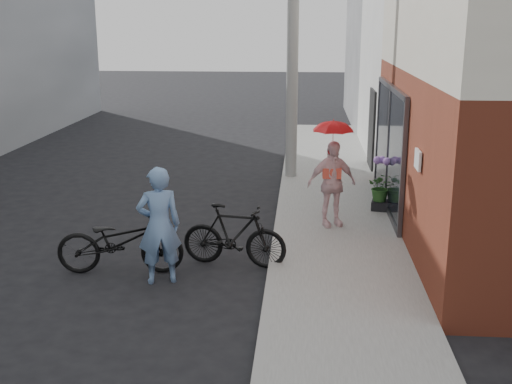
# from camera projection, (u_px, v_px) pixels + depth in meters

# --- Properties ---
(ground) EXTENTS (80.00, 80.00, 0.00)m
(ground) POSITION_uv_depth(u_px,v_px,m) (214.00, 269.00, 10.35)
(ground) COLOR black
(ground) RESTS_ON ground
(sidewalk) EXTENTS (2.20, 24.00, 0.12)m
(sidewalk) POSITION_uv_depth(u_px,v_px,m) (339.00, 230.00, 12.11)
(sidewalk) COLOR gray
(sidewalk) RESTS_ON ground
(curb) EXTENTS (0.12, 24.00, 0.12)m
(curb) POSITION_uv_depth(u_px,v_px,m) (278.00, 228.00, 12.19)
(curb) COLOR #9E9E99
(curb) RESTS_ON ground
(east_building_far) EXTENTS (8.00, 8.00, 7.00)m
(east_building_far) POSITION_uv_depth(u_px,v_px,m) (459.00, 30.00, 24.32)
(east_building_far) COLOR slate
(east_building_far) RESTS_ON ground
(utility_pole) EXTENTS (0.28, 0.28, 7.00)m
(utility_pole) POSITION_uv_depth(u_px,v_px,m) (293.00, 37.00, 15.13)
(utility_pole) COLOR #9E9E99
(utility_pole) RESTS_ON ground
(officer) EXTENTS (0.77, 0.63, 1.82)m
(officer) POSITION_uv_depth(u_px,v_px,m) (159.00, 226.00, 9.63)
(officer) COLOR #6B8FBF
(officer) RESTS_ON ground
(bike_left) EXTENTS (2.05, 0.89, 1.05)m
(bike_left) POSITION_uv_depth(u_px,v_px,m) (120.00, 241.00, 10.10)
(bike_left) COLOR black
(bike_left) RESTS_ON ground
(bike_right) EXTENTS (1.78, 0.76, 1.04)m
(bike_right) POSITION_uv_depth(u_px,v_px,m) (234.00, 235.00, 10.38)
(bike_right) COLOR black
(bike_right) RESTS_ON ground
(kimono_woman) EXTENTS (1.03, 0.70, 1.63)m
(kimono_woman) POSITION_uv_depth(u_px,v_px,m) (332.00, 184.00, 11.98)
(kimono_woman) COLOR #FFD5D9
(kimono_woman) RESTS_ON sidewalk
(parasol) EXTENTS (0.74, 0.74, 0.65)m
(parasol) POSITION_uv_depth(u_px,v_px,m) (333.00, 123.00, 11.68)
(parasol) COLOR red
(parasol) RESTS_ON kimono_woman
(planter) EXTENTS (0.41, 0.41, 0.18)m
(planter) POSITION_uv_depth(u_px,v_px,m) (380.00, 205.00, 13.15)
(planter) COLOR black
(planter) RESTS_ON sidewalk
(potted_plant) EXTENTS (0.54, 0.47, 0.60)m
(potted_plant) POSITION_uv_depth(u_px,v_px,m) (381.00, 187.00, 13.05)
(potted_plant) COLOR #295823
(potted_plant) RESTS_ON planter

